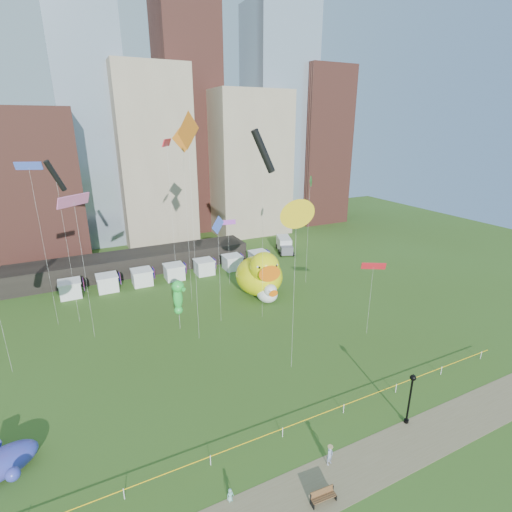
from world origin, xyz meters
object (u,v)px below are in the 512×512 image
seahorse_purple (256,277)px  lamppost (411,393)px  whale_inflatable (1,462)px  woman (330,456)px  seahorse_green (178,295)px  big_duck (260,274)px  toddler (230,495)px  park_bench (323,496)px  box_truck (284,244)px  small_duck (268,293)px

seahorse_purple → lamppost: size_ratio=1.00×
whale_inflatable → woman: bearing=-48.5°
woman → whale_inflatable: bearing=138.3°
seahorse_green → whale_inflatable: seahorse_green is taller
big_duck → seahorse_purple: bearing=-130.6°
lamppost → woman: 8.48m
seahorse_purple → toddler: seahorse_purple is taller
big_duck → park_bench: 32.55m
whale_inflatable → seahorse_green: bearing=16.1°
box_truck → woman: box_truck is taller
seahorse_green → woman: bearing=-101.6°
big_duck → park_bench: (-10.90, -30.55, -2.74)m
seahorse_green → box_truck: 33.37m
big_duck → woman: bearing=-97.4°
whale_inflatable → big_duck: bearing=8.1°
woman → box_truck: bearing=46.4°
small_duck → whale_inflatable: bearing=-148.7°
small_duck → box_truck: (13.42, 18.44, -0.00)m
small_duck → toddler: small_duck is taller
park_bench → box_truck: (24.13, 46.29, 0.88)m
seahorse_green → box_truck: seahorse_green is taller
park_bench → box_truck: 52.21m
whale_inflatable → box_truck: size_ratio=0.89×
whale_inflatable → toddler: size_ratio=6.11×
seahorse_green → park_bench: seahorse_green is taller
box_truck → big_duck: bearing=-109.7°
woman → small_duck: bearing=54.4°
box_truck → whale_inflatable: bearing=-121.0°
toddler → whale_inflatable: bearing=139.8°
small_duck → lamppost: 25.18m
small_duck → box_truck: 22.81m
seahorse_green → box_truck: (26.32, 20.28, -3.17)m
whale_inflatable → box_truck: box_truck is taller
park_bench → box_truck: size_ratio=0.27×
park_bench → seahorse_green: bearing=98.9°
seahorse_green → toddler: size_ratio=6.49×
seahorse_green → lamppost: (12.53, -23.29, -1.63)m
seahorse_purple → lamppost: (0.47, -26.99, -0.38)m
big_duck → toddler: size_ratio=9.97×
seahorse_purple → woman: 28.68m
seahorse_purple → park_bench: (-9.88, -29.70, -2.80)m
lamppost → toddler: size_ratio=4.89×
whale_inflatable → park_bench: bearing=-56.0°
toddler → seahorse_purple: bearing=54.2°
small_duck → whale_inflatable: (-29.71, -15.97, -0.41)m
big_duck → woman: size_ratio=6.40×
park_bench → toddler: toddler is taller
park_bench → whale_inflatable: bearing=152.1°
big_duck → whale_inflatable: size_ratio=1.63×
small_duck → box_truck: size_ratio=0.59×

